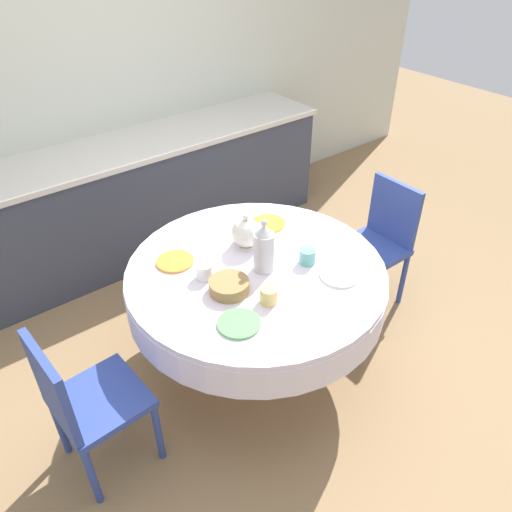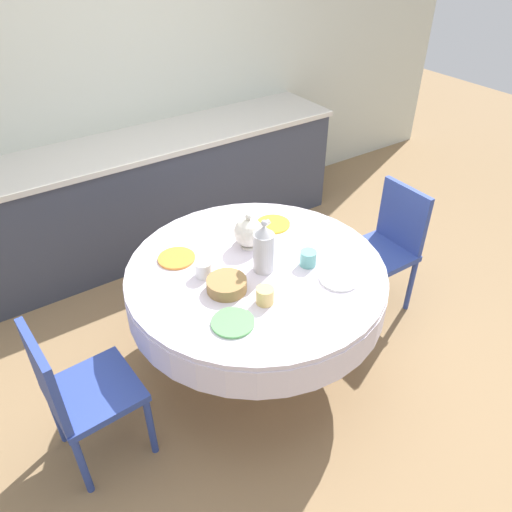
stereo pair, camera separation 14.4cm
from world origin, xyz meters
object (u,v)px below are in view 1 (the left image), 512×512
object	(u,v)px
chair_right	(83,400)
coffee_carafe	(264,248)
chair_left	(380,238)
teapot	(246,233)

from	to	relation	value
chair_right	coffee_carafe	distance (m)	1.14
chair_right	chair_left	bearing A→B (deg)	88.17
chair_right	teapot	xyz separation A→B (m)	(1.13, 0.25, 0.33)
chair_right	coffee_carafe	xyz separation A→B (m)	(1.07, 0.03, 0.37)
chair_right	teapot	world-z (taller)	teapot
chair_left	coffee_carafe	bearing A→B (deg)	91.85
chair_right	teapot	bearing A→B (deg)	99.42
teapot	chair_right	bearing A→B (deg)	-167.31
chair_left	teapot	xyz separation A→B (m)	(-0.97, 0.20, 0.33)
chair_left	coffee_carafe	world-z (taller)	coffee_carafe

